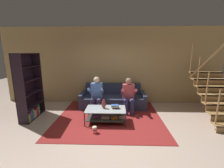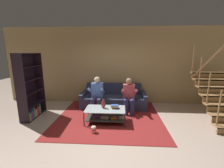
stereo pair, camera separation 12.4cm
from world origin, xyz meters
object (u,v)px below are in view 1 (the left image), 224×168
Objects in this scene: vase at (104,104)px; book_stack at (115,106)px; coffee_table at (106,113)px; popcorn_tub at (95,130)px; couch at (113,99)px; person_seated_right at (128,94)px; person_seated_left at (96,93)px; bookshelf at (29,93)px.

book_stack is (0.33, 0.01, -0.07)m from vase.
book_stack is at bearing 13.48° from coffee_table.
coffee_table is 0.69m from popcorn_tub.
person_seated_right is at bearing -44.08° from couch.
couch is 2.08× the size of coffee_table.
book_stack is at bearing -49.16° from person_seated_left.
popcorn_tub is at bearing -84.60° from person_seated_left.
person_seated_right reaches higher than book_stack.
person_seated_left is 4.56× the size of vase.
coffee_table is 0.27m from vase.
person_seated_right is 1.01× the size of coffee_table.
person_seated_left is at bearing 15.49° from bookshelf.
coffee_table is (-0.16, -1.30, -0.01)m from couch.
couch is 1.20× the size of bookshelf.
coffee_table is (0.38, -0.79, -0.37)m from person_seated_left.
person_seated_left reaches higher than coffee_table.
popcorn_tub is at bearing -22.39° from bookshelf.
couch is 1.31m from coffee_table.
person_seated_right is 1.10m from coffee_table.
bookshelf is at bearing 157.61° from popcorn_tub.
person_seated_left is 1.03× the size of person_seated_right.
vase is at bearing -4.92° from bookshelf.
couch is 2.76m from bookshelf.
vase is at bearing -135.91° from person_seated_right.
popcorn_tub is at bearing -111.46° from coffee_table.
bookshelf reaches higher than book_stack.
book_stack reaches higher than coffee_table.
coffee_table is 4.64× the size of book_stack.
book_stack is at bearing -4.09° from bookshelf.
bookshelf reaches higher than person_seated_left.
book_stack is 0.12× the size of bookshelf.
popcorn_tub is (-0.50, -0.68, -0.36)m from book_stack.
person_seated_right is 6.16× the size of popcorn_tub.
person_seated_left is 0.95m from coffee_table.
couch reaches higher than vase.
couch is at bearing 43.92° from person_seated_left.
vase is at bearing -178.30° from book_stack.
person_seated_left is at bearing 112.39° from vase.
couch is 2.06× the size of person_seated_right.
book_stack is 2.62m from bookshelf.
person_seated_right is 4.42× the size of vase.
coffee_table is at bearing -131.18° from person_seated_right.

